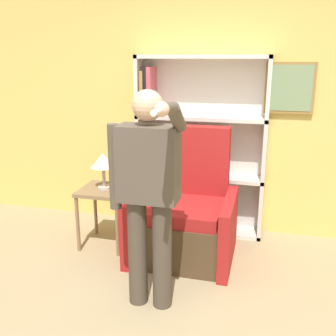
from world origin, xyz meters
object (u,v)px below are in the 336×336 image
at_px(bookcase, 191,147).
at_px(armchair, 184,217).
at_px(table_lamp, 103,162).
at_px(side_table, 105,198).
at_px(person_standing, 148,188).

distance_m(bookcase, armchair, 0.85).
bearing_deg(table_lamp, bookcase, 38.63).
distance_m(armchair, table_lamp, 0.99).
height_order(side_table, table_lamp, table_lamp).
relative_size(person_standing, table_lamp, 4.58).
height_order(person_standing, side_table, person_standing).
relative_size(bookcase, table_lamp, 5.22).
xyz_separation_m(armchair, table_lamp, (-0.84, -0.01, 0.52)).
distance_m(person_standing, side_table, 1.26).
bearing_deg(armchair, table_lamp, -179.45).
bearing_deg(table_lamp, armchair, 0.55).
bearing_deg(person_standing, armchair, 84.48).
xyz_separation_m(person_standing, side_table, (-0.75, 0.90, -0.46)).
height_order(bookcase, person_standing, bookcase).
relative_size(bookcase, armchair, 1.54).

